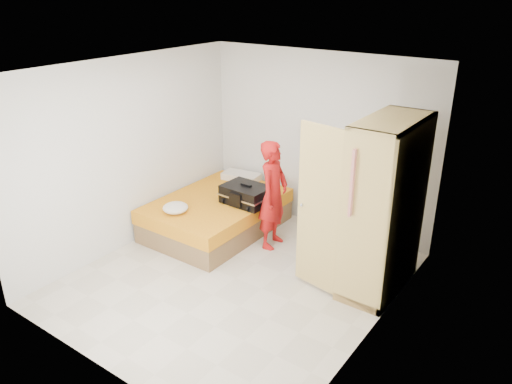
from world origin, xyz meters
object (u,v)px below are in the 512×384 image
Objects in this scene: bed at (217,214)px; person at (273,195)px; wardrobe at (379,211)px; round_cushion at (175,208)px; suitcase at (246,195)px.

bed is 1.32× the size of person.
round_cushion is at bearing -166.69° from wardrobe.
person is 0.52m from suitcase.
bed is 2.61m from wardrobe.
person is at bearing 35.28° from round_cushion.
suitcase reaches higher than round_cushion.
round_cushion is at bearing -124.17° from suitcase.
wardrobe is at bearing -104.03° from person.
bed is 0.76m from round_cushion.
round_cushion is (-0.61, -0.83, -0.06)m from suitcase.
person is at bearing 174.58° from wardrobe.
bed is at bearing 88.16° from person.
person is at bearing 6.77° from bed.
bed is 0.96× the size of wardrobe.
suitcase is 1.97× the size of round_cushion.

